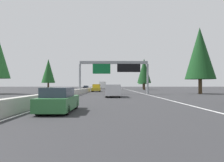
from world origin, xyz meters
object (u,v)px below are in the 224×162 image
at_px(sign_gantry_overhead, 115,68).
at_px(conifer_left_mid, 48,71).
at_px(sedan_far_right, 59,100).
at_px(pickup_near_right, 96,88).
at_px(bus_mid_left, 103,85).
at_px(minivan_distant_a, 113,90).
at_px(conifer_right_mid, 144,71).
at_px(conifer_right_far, 143,76).
at_px(oncoming_near, 86,88).
at_px(conifer_right_near, 200,53).

height_order(sign_gantry_overhead, conifer_left_mid, conifer_left_mid).
relative_size(sedan_far_right, conifer_left_mid, 0.39).
bearing_deg(pickup_near_right, bus_mid_left, -0.41).
bearing_deg(pickup_near_right, minivan_distant_a, -170.53).
distance_m(minivan_distant_a, conifer_right_mid, 43.59).
height_order(sedan_far_right, minivan_distant_a, minivan_distant_a).
xyz_separation_m(minivan_distant_a, conifer_right_far, (57.24, -13.69, 4.75)).
bearing_deg(sedan_far_right, conifer_right_far, -13.35).
xyz_separation_m(oncoming_near, conifer_right_near, (-30.15, -24.81, 6.92)).
xyz_separation_m(minivan_distant_a, oncoming_near, (39.94, 8.31, -0.27)).
bearing_deg(conifer_right_far, conifer_right_mid, 171.77).
distance_m(sedan_far_right, conifer_right_far, 74.76).
xyz_separation_m(oncoming_near, conifer_right_mid, (1.74, -19.75, 5.89)).
relative_size(pickup_near_right, oncoming_near, 1.27).
bearing_deg(minivan_distant_a, conifer_right_near, -59.31).
bearing_deg(oncoming_near, conifer_left_mid, -115.58).
height_order(conifer_right_near, conifer_left_mid, conifer_right_near).
distance_m(conifer_right_near, conifer_right_mid, 32.31).
bearing_deg(conifer_right_far, oncoming_near, 128.19).
height_order(minivan_distant_a, conifer_left_mid, conifer_left_mid).
height_order(sedan_far_right, conifer_right_far, conifer_right_far).
xyz_separation_m(pickup_near_right, oncoming_near, (17.25, 4.53, -0.23)).
relative_size(sign_gantry_overhead, bus_mid_left, 1.10).
xyz_separation_m(sign_gantry_overhead, conifer_right_mid, (32.87, -10.95, 1.81)).
xyz_separation_m(sedan_far_right, bus_mid_left, (76.71, -0.03, 1.03)).
height_order(pickup_near_right, conifer_right_mid, conifer_right_mid).
bearing_deg(minivan_distant_a, sign_gantry_overhead, -3.18).
xyz_separation_m(sign_gantry_overhead, conifer_right_far, (48.43, -13.20, 0.93)).
xyz_separation_m(sign_gantry_overhead, conifer_left_mid, (38.26, 23.70, 2.08)).
distance_m(sedan_far_right, bus_mid_left, 76.72).
bearing_deg(oncoming_near, conifer_right_far, 128.19).
height_order(pickup_near_right, oncoming_near, pickup_near_right).
bearing_deg(minivan_distant_a, sedan_far_right, 167.02).
distance_m(minivan_distant_a, bus_mid_left, 61.48).
relative_size(sign_gantry_overhead, minivan_distant_a, 2.54).
bearing_deg(sign_gantry_overhead, conifer_left_mid, 31.78).
xyz_separation_m(pickup_near_right, conifer_right_near, (-12.90, -20.28, 6.69)).
distance_m(sign_gantry_overhead, minivan_distant_a, 9.61).
bearing_deg(oncoming_near, conifer_right_near, 39.45).
relative_size(conifer_right_mid, conifer_right_far, 1.15).
relative_size(sign_gantry_overhead, conifer_right_near, 1.01).
height_order(oncoming_near, conifer_right_far, conifer_right_far).
relative_size(oncoming_near, conifer_right_far, 0.47).
xyz_separation_m(sign_gantry_overhead, bus_mid_left, (52.57, 3.99, -3.05)).
height_order(minivan_distant_a, pickup_near_right, pickup_near_right).
xyz_separation_m(sedan_far_right, oncoming_near, (55.27, 4.78, 0.00)).
xyz_separation_m(pickup_near_right, conifer_right_mid, (18.99, -15.22, 5.66)).
bearing_deg(conifer_right_near, sedan_far_right, 141.43).
distance_m(sign_gantry_overhead, conifer_right_far, 50.21).
height_order(sedan_far_right, pickup_near_right, pickup_near_right).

